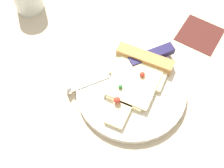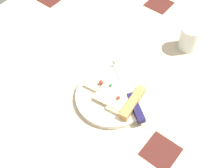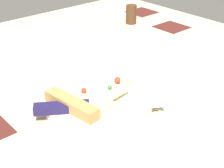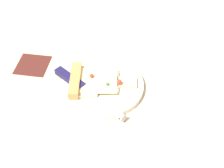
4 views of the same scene
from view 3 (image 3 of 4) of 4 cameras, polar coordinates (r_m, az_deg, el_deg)
The scene contains 5 objects.
ground_plane at distance 62.38cm, azimuth -1.50°, elevation -6.95°, with size 127.78×127.78×3.00cm.
plate at distance 65.84cm, azimuth -2.41°, elevation -2.46°, with size 22.08×22.08×1.57cm, color silver.
pizza_slice at distance 63.45cm, azimuth -4.03°, elevation -2.17°, with size 18.30×12.38×2.58cm.
knife at distance 60.78cm, azimuth -4.30°, elevation -3.92°, with size 21.09×15.13×2.45cm.
pepper_shaker at distance 109.30cm, azimuth 3.32°, elevation 11.85°, with size 3.45×3.45×6.01cm, color #4C2D19.
Camera 3 is at (-31.99, -39.07, 35.08)cm, focal length 53.31 mm.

